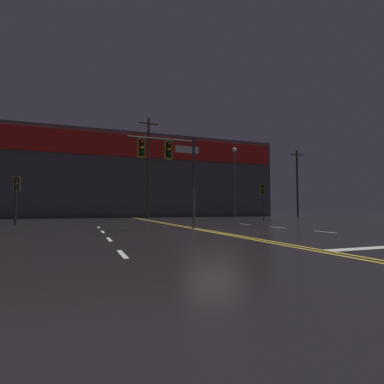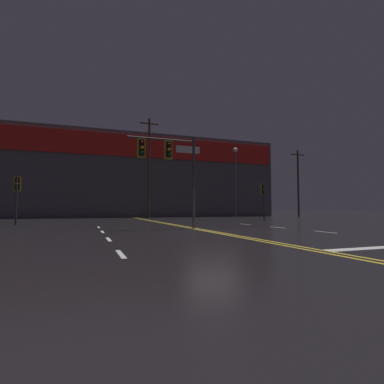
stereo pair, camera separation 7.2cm
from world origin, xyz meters
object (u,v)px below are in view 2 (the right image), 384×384
(traffic_signal_corner_northeast, at_px, (263,193))
(streetlight_near_left, at_px, (235,172))
(traffic_signal_corner_northwest, at_px, (17,189))
(traffic_signal_median, at_px, (167,158))

(traffic_signal_corner_northeast, height_order, streetlight_near_left, streetlight_near_left)
(traffic_signal_corner_northwest, bearing_deg, traffic_signal_median, -42.49)
(traffic_signal_corner_northeast, bearing_deg, traffic_signal_corner_northwest, -176.66)
(traffic_signal_corner_northeast, height_order, traffic_signal_corner_northwest, traffic_signal_corner_northeast)
(traffic_signal_median, bearing_deg, traffic_signal_corner_northeast, 36.89)
(streetlight_near_left, bearing_deg, traffic_signal_corner_northwest, -154.23)
(streetlight_near_left, bearing_deg, traffic_signal_corner_northeast, -103.25)
(traffic_signal_corner_northeast, distance_m, traffic_signal_corner_northwest, 19.96)
(traffic_signal_median, xyz_separation_m, streetlight_near_left, (13.90, 18.29, 1.92))
(traffic_signal_median, xyz_separation_m, traffic_signal_corner_northwest, (-8.28, 7.58, -1.38))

